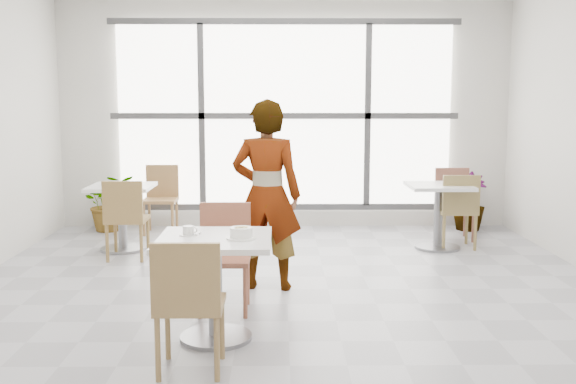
{
  "coord_description": "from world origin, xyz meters",
  "views": [
    {
      "loc": [
        -0.06,
        -5.43,
        1.72
      ],
      "look_at": [
        0.0,
        -0.3,
        1.0
      ],
      "focal_mm": 41.41,
      "sensor_mm": 36.0,
      "label": 1
    }
  ],
  "objects_px": {
    "chair_near": "(188,298)",
    "coffee_cup": "(189,231)",
    "person": "(267,195)",
    "bg_chair_left_near": "(125,214)",
    "plant_left": "(109,203)",
    "plant_right": "(469,201)",
    "bg_chair_left_far": "(161,194)",
    "bg_chair_right_far": "(454,198)",
    "bg_table_right": "(439,207)",
    "chair_far": "(225,249)",
    "bg_chair_right_near": "(458,206)",
    "main_table": "(215,268)",
    "oatmeal_bowl": "(241,233)",
    "bg_table_left": "(122,208)"
  },
  "relations": [
    {
      "from": "main_table",
      "to": "plant_left",
      "type": "distance_m",
      "value": 4.39
    },
    {
      "from": "bg_chair_right_far",
      "to": "bg_chair_right_near",
      "type": "bearing_deg",
      "value": -99.7
    },
    {
      "from": "bg_chair_left_near",
      "to": "oatmeal_bowl",
      "type": "bearing_deg",
      "value": 119.46
    },
    {
      "from": "main_table",
      "to": "plant_right",
      "type": "bearing_deg",
      "value": 53.64
    },
    {
      "from": "person",
      "to": "bg_chair_left_near",
      "type": "relative_size",
      "value": 1.98
    },
    {
      "from": "coffee_cup",
      "to": "person",
      "type": "bearing_deg",
      "value": 66.64
    },
    {
      "from": "main_table",
      "to": "chair_far",
      "type": "height_order",
      "value": "chair_far"
    },
    {
      "from": "coffee_cup",
      "to": "plant_right",
      "type": "height_order",
      "value": "coffee_cup"
    },
    {
      "from": "plant_left",
      "to": "person",
      "type": "bearing_deg",
      "value": -51.95
    },
    {
      "from": "plant_left",
      "to": "plant_right",
      "type": "xyz_separation_m",
      "value": [
        4.73,
        0.0,
        0.01
      ]
    },
    {
      "from": "chair_near",
      "to": "bg_chair_left_near",
      "type": "bearing_deg",
      "value": -70.22
    },
    {
      "from": "chair_far",
      "to": "bg_chair_left_far",
      "type": "xyz_separation_m",
      "value": [
        -1.09,
        3.2,
        0.0
      ]
    },
    {
      "from": "bg_chair_left_near",
      "to": "person",
      "type": "bearing_deg",
      "value": 144.82
    },
    {
      "from": "plant_left",
      "to": "plant_right",
      "type": "relative_size",
      "value": 0.97
    },
    {
      "from": "main_table",
      "to": "plant_left",
      "type": "bearing_deg",
      "value": 113.87
    },
    {
      "from": "bg_table_right",
      "to": "plant_right",
      "type": "xyz_separation_m",
      "value": [
        0.67,
        1.1,
        -0.1
      ]
    },
    {
      "from": "oatmeal_bowl",
      "to": "bg_chair_right_far",
      "type": "relative_size",
      "value": 0.24
    },
    {
      "from": "plant_left",
      "to": "plant_right",
      "type": "height_order",
      "value": "plant_right"
    },
    {
      "from": "bg_table_right",
      "to": "main_table",
      "type": "bearing_deg",
      "value": -128.18
    },
    {
      "from": "person",
      "to": "plant_left",
      "type": "relative_size",
      "value": 2.31
    },
    {
      "from": "oatmeal_bowl",
      "to": "bg_chair_right_near",
      "type": "xyz_separation_m",
      "value": [
        2.32,
        2.95,
        -0.29
      ]
    },
    {
      "from": "bg_chair_right_near",
      "to": "main_table",
      "type": "bearing_deg",
      "value": 48.99
    },
    {
      "from": "chair_far",
      "to": "bg_chair_right_near",
      "type": "distance_m",
      "value": 3.32
    },
    {
      "from": "bg_chair_left_far",
      "to": "bg_chair_right_near",
      "type": "relative_size",
      "value": 1.0
    },
    {
      "from": "main_table",
      "to": "chair_far",
      "type": "xyz_separation_m",
      "value": [
        0.01,
        0.72,
        -0.02
      ]
    },
    {
      "from": "oatmeal_bowl",
      "to": "bg_table_left",
      "type": "height_order",
      "value": "oatmeal_bowl"
    },
    {
      "from": "bg_chair_left_far",
      "to": "bg_chair_right_far",
      "type": "distance_m",
      "value": 3.72
    },
    {
      "from": "plant_right",
      "to": "coffee_cup",
      "type": "bearing_deg",
      "value": -128.57
    },
    {
      "from": "bg_chair_left_near",
      "to": "bg_chair_right_far",
      "type": "bearing_deg",
      "value": -163.7
    },
    {
      "from": "bg_table_left",
      "to": "plant_right",
      "type": "height_order",
      "value": "plant_right"
    },
    {
      "from": "bg_table_right",
      "to": "bg_chair_right_near",
      "type": "bearing_deg",
      "value": -6.36
    },
    {
      "from": "chair_near",
      "to": "person",
      "type": "xyz_separation_m",
      "value": [
        0.45,
        1.94,
        0.36
      ]
    },
    {
      "from": "chair_far",
      "to": "bg_chair_right_near",
      "type": "xyz_separation_m",
      "value": [
        2.5,
        2.17,
        0.0
      ]
    },
    {
      "from": "bg_table_right",
      "to": "chair_far",
      "type": "bearing_deg",
      "value": -136.08
    },
    {
      "from": "chair_near",
      "to": "plant_right",
      "type": "distance_m",
      "value": 5.57
    },
    {
      "from": "bg_chair_left_far",
      "to": "plant_right",
      "type": "distance_m",
      "value": 4.04
    },
    {
      "from": "bg_chair_left_near",
      "to": "bg_chair_right_far",
      "type": "distance_m",
      "value": 3.96
    },
    {
      "from": "chair_near",
      "to": "coffee_cup",
      "type": "distance_m",
      "value": 0.76
    },
    {
      "from": "main_table",
      "to": "oatmeal_bowl",
      "type": "relative_size",
      "value": 3.81
    },
    {
      "from": "coffee_cup",
      "to": "bg_table_right",
      "type": "xyz_separation_m",
      "value": [
        2.48,
        2.85,
        -0.29
      ]
    },
    {
      "from": "coffee_cup",
      "to": "person",
      "type": "height_order",
      "value": "person"
    },
    {
      "from": "bg_chair_right_near",
      "to": "oatmeal_bowl",
      "type": "bearing_deg",
      "value": 51.84
    },
    {
      "from": "main_table",
      "to": "bg_chair_left_near",
      "type": "distance_m",
      "value": 2.66
    },
    {
      "from": "bg_chair_right_near",
      "to": "plant_right",
      "type": "distance_m",
      "value": 1.22
    },
    {
      "from": "main_table",
      "to": "plant_right",
      "type": "distance_m",
      "value": 4.99
    },
    {
      "from": "oatmeal_bowl",
      "to": "coffee_cup",
      "type": "distance_m",
      "value": 0.41
    },
    {
      "from": "chair_far",
      "to": "bg_chair_right_far",
      "type": "height_order",
      "value": "same"
    },
    {
      "from": "main_table",
      "to": "coffee_cup",
      "type": "distance_m",
      "value": 0.33
    },
    {
      "from": "oatmeal_bowl",
      "to": "plant_right",
      "type": "bearing_deg",
      "value": 55.87
    },
    {
      "from": "chair_near",
      "to": "coffee_cup",
      "type": "height_order",
      "value": "chair_near"
    }
  ]
}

